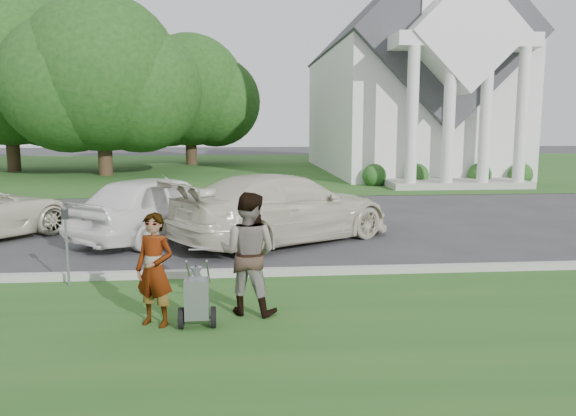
{
  "coord_description": "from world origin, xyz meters",
  "views": [
    {
      "loc": [
        -0.66,
        -9.55,
        2.8
      ],
      "look_at": [
        0.17,
        0.0,
        1.36
      ],
      "focal_mm": 35.0,
      "sensor_mm": 36.0,
      "label": 1
    }
  ],
  "objects": [
    {
      "name": "ground",
      "position": [
        0.0,
        0.0,
        0.0
      ],
      "size": [
        120.0,
        120.0,
        0.0
      ],
      "primitive_type": "plane",
      "color": "#333335",
      "rests_on": "ground"
    },
    {
      "name": "grass_strip",
      "position": [
        0.0,
        -3.0,
        0.01
      ],
      "size": [
        80.0,
        7.0,
        0.01
      ],
      "primitive_type": "cube",
      "color": "#224F1B",
      "rests_on": "ground"
    },
    {
      "name": "church_lawn",
      "position": [
        0.0,
        27.0,
        0.01
      ],
      "size": [
        80.0,
        30.0,
        0.01
      ],
      "primitive_type": "cube",
      "color": "#224F1B",
      "rests_on": "ground"
    },
    {
      "name": "curb",
      "position": [
        0.0,
        0.55,
        0.07
      ],
      "size": [
        80.0,
        0.18,
        0.15
      ],
      "primitive_type": "cube",
      "color": "#9E9E93",
      "rests_on": "ground"
    },
    {
      "name": "church",
      "position": [
        9.0,
        23.11,
        5.94
      ],
      "size": [
        9.19,
        19.0,
        24.1
      ],
      "color": "white",
      "rests_on": "ground"
    },
    {
      "name": "tree_left",
      "position": [
        -8.01,
        21.99,
        5.11
      ],
      "size": [
        10.63,
        8.4,
        9.71
      ],
      "color": "#332316",
      "rests_on": "ground"
    },
    {
      "name": "tree_far",
      "position": [
        -14.01,
        24.99,
        5.69
      ],
      "size": [
        11.64,
        9.2,
        10.73
      ],
      "color": "#332316",
      "rests_on": "ground"
    },
    {
      "name": "tree_back",
      "position": [
        -4.01,
        29.99,
        4.73
      ],
      "size": [
        9.61,
        7.6,
        8.89
      ],
      "color": "#332316",
      "rests_on": "ground"
    },
    {
      "name": "striping_cart",
      "position": [
        -1.27,
        -2.02,
        0.4
      ],
      "size": [
        0.51,
        1.01,
        0.94
      ],
      "rotation": [
        0.0,
        0.0,
        0.01
      ],
      "color": "black",
      "rests_on": "ground"
    },
    {
      "name": "person_left",
      "position": [
        -1.85,
        -1.88,
        0.79
      ],
      "size": [
        0.69,
        0.59,
        1.59
      ],
      "primitive_type": "imported",
      "rotation": [
        0.0,
        0.0,
        -0.44
      ],
      "color": "#999999",
      "rests_on": "ground"
    },
    {
      "name": "person_right",
      "position": [
        -0.55,
        -1.48,
        0.91
      ],
      "size": [
        1.06,
        0.94,
        1.81
      ],
      "primitive_type": "imported",
      "rotation": [
        0.0,
        0.0,
        2.8
      ],
      "color": "#999999",
      "rests_on": "ground"
    },
    {
      "name": "parking_meter_near",
      "position": [
        -3.65,
        0.2,
        0.88
      ],
      "size": [
        0.1,
        0.09,
        1.39
      ],
      "color": "gray",
      "rests_on": "ground"
    },
    {
      "name": "car_b",
      "position": [
        -2.61,
        4.28,
        0.81
      ],
      "size": [
        4.39,
        4.91,
        1.61
      ],
      "primitive_type": "imported",
      "rotation": [
        0.0,
        0.0,
        2.49
      ],
      "color": "white",
      "rests_on": "ground"
    },
    {
      "name": "car_c",
      "position": [
        0.39,
        3.64,
        0.82
      ],
      "size": [
        5.98,
        4.98,
        1.64
      ],
      "primitive_type": "imported",
      "rotation": [
        0.0,
        0.0,
        2.14
      ],
      "color": "beige",
      "rests_on": "ground"
    }
  ]
}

